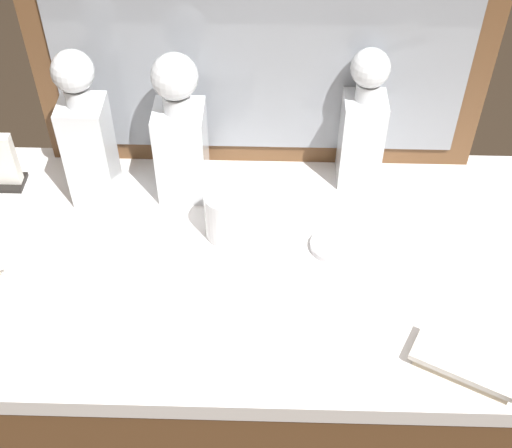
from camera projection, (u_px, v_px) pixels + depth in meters
name	position (u px, v px, depth m)	size (l,w,h in m)	color
dresser	(256.00, 404.00, 1.46)	(1.10, 0.55, 0.92)	brown
crystal_decanter_front	(181.00, 141.00, 1.17)	(0.08, 0.08, 0.28)	white
crystal_decanter_far_right	(362.00, 131.00, 1.20)	(0.07, 0.07, 0.27)	white
crystal_decanter_right	(88.00, 143.00, 1.16)	(0.07, 0.07, 0.29)	white
crystal_tumbler_far_left	(226.00, 217.00, 1.15)	(0.07, 0.07, 0.09)	white
silver_brush_right	(466.00, 364.00, 0.98)	(0.16, 0.12, 0.02)	#B7A88C
porcelain_dish	(332.00, 246.00, 1.15)	(0.07, 0.07, 0.01)	silver
napkin_holder	(5.00, 165.00, 1.23)	(0.05, 0.05, 0.11)	black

